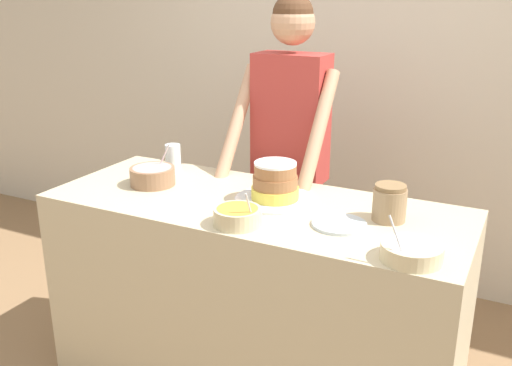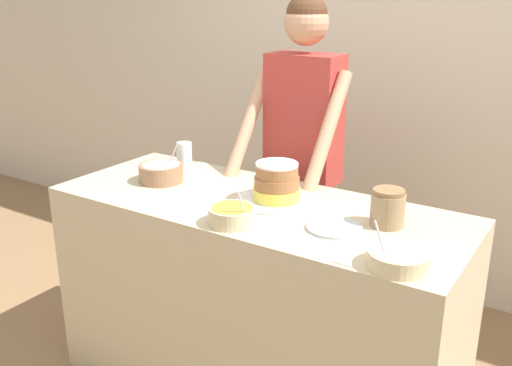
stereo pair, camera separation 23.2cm
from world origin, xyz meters
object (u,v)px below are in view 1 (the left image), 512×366
Objects in this scene: person_baker at (290,133)px; cake at (275,185)px; stoneware_jar at (390,203)px; drinking_glass at (173,159)px; ceramic_plate at (339,224)px; frosting_bowl_white at (412,251)px; frosting_bowl_pink at (152,175)px; frosting_bowl_orange at (237,216)px.

cake is (0.16, -0.52, -0.09)m from person_baker.
person_baker is at bearing 141.34° from stoneware_jar.
cake is at bearing -11.97° from drinking_glass.
person_baker is 12.53× the size of drinking_glass.
person_baker is 0.84m from ceramic_plate.
drinking_glass is at bearing 160.66° from frosting_bowl_white.
frosting_bowl_pink is 1.42× the size of stoneware_jar.
stoneware_jar is (0.50, 0.31, 0.03)m from frosting_bowl_orange.
stoneware_jar is at bearing -38.66° from person_baker.
ceramic_plate is (-0.31, 0.17, -0.03)m from frosting_bowl_white.
frosting_bowl_orange is (0.15, -0.82, -0.12)m from person_baker.
person_baker is 8.53× the size of ceramic_plate.
frosting_bowl_orange is 0.62m from frosting_bowl_pink.
person_baker is 0.73m from frosting_bowl_pink.
person_baker is 0.60m from drinking_glass.
drinking_glass is (-0.59, 0.43, 0.03)m from frosting_bowl_orange.
frosting_bowl_white reaches higher than drinking_glass.
ceramic_plate is (0.94, -0.27, -0.07)m from drinking_glass.
cake reaches higher than drinking_glass.
drinking_glass is (-1.25, 0.44, 0.04)m from frosting_bowl_white.
frosting_bowl_pink is at bearing -176.47° from stoneware_jar.
frosting_bowl_orange is at bearing -92.78° from cake.
frosting_bowl_pink is at bearing -126.20° from person_baker.
frosting_bowl_orange reaches higher than drinking_glass.
ceramic_plate is at bearing -137.73° from stoneware_jar.
drinking_glass is at bearing 164.24° from ceramic_plate.
ceramic_plate is (0.49, -0.66, -0.16)m from person_baker.
cake is 2.42× the size of drinking_glass.
person_baker is 8.69× the size of frosting_bowl_pink.
cake is 1.88× the size of frosting_bowl_orange.
frosting_bowl_pink is 0.20m from drinking_glass.
drinking_glass is (-0.61, 0.13, -0.00)m from cake.
person_baker is at bearing 53.80° from frosting_bowl_pink.
drinking_glass is at bearing -138.77° from person_baker.
ceramic_plate is (0.33, -0.14, -0.07)m from cake.
stoneware_jar is at bearing 0.23° from cake.
frosting_bowl_pink reaches higher than frosting_bowl_orange.
cake is at bearing 154.24° from frosting_bowl_white.
person_baker reaches higher than frosting_bowl_pink.
cake is 0.62m from drinking_glass.
frosting_bowl_white is at bearing -29.29° from ceramic_plate.
cake is at bearing 6.24° from frosting_bowl_pink.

